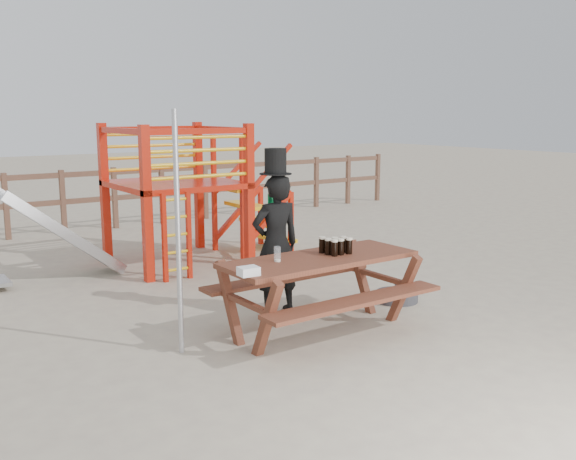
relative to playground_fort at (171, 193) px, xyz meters
The scene contains 10 objects.
ground 3.74m from the playground_fort, 91.99° to the right, with size 60.00×60.00×0.00m, color tan.
back_fence 3.44m from the playground_fort, 92.08° to the left, with size 15.09×0.09×1.20m.
playground_fort is the anchor object (origin of this frame).
picnic_table 3.74m from the playground_fort, 91.30° to the right, with size 2.07×1.43×0.80m.
man_with_hat 2.90m from the playground_fort, 91.70° to the right, with size 0.62×0.45×1.87m.
metal_pole 3.73m from the playground_fort, 114.12° to the right, with size 0.05×0.05×2.29m, color #B2B2B7.
parasol_base 3.77m from the playground_fort, 68.11° to the right, with size 0.51×0.51×0.22m.
paper_bag 4.07m from the playground_fort, 105.46° to the right, with size 0.18×0.14×0.08m, color white.
stout_pints 3.69m from the playground_fort, 87.88° to the right, with size 0.27×0.27×0.17m.
empty_glasses 3.66m from the playground_fort, 98.76° to the right, with size 0.07×0.07×0.15m.
Camera 1 is at (-3.92, -5.15, 2.26)m, focal length 40.00 mm.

